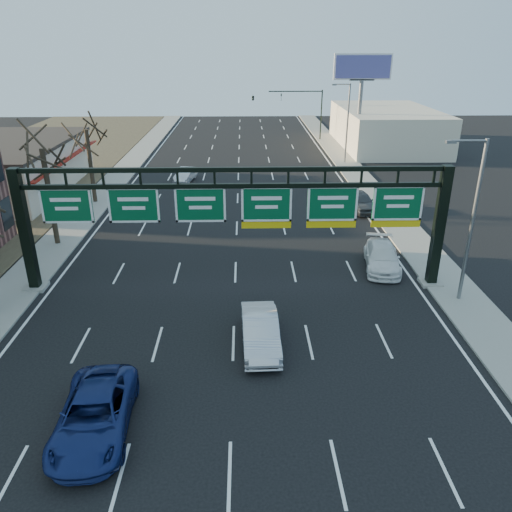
{
  "coord_description": "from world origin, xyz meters",
  "views": [
    {
      "loc": [
        0.58,
        -18.48,
        13.46
      ],
      "look_at": [
        1.17,
        5.13,
        3.2
      ],
      "focal_mm": 35.0,
      "sensor_mm": 36.0,
      "label": 1
    }
  ],
  "objects_px": {
    "car_white_wagon": "(382,257)",
    "sign_gantry": "(237,212)",
    "car_silver_sedan": "(260,332)",
    "car_blue_suv": "(94,415)"
  },
  "relations": [
    {
      "from": "car_white_wagon",
      "to": "sign_gantry",
      "type": "bearing_deg",
      "value": -155.97
    },
    {
      "from": "sign_gantry",
      "to": "car_silver_sedan",
      "type": "distance_m",
      "value": 7.47
    },
    {
      "from": "sign_gantry",
      "to": "car_silver_sedan",
      "type": "bearing_deg",
      "value": -79.81
    },
    {
      "from": "car_silver_sedan",
      "to": "car_white_wagon",
      "type": "distance_m",
      "value": 11.89
    },
    {
      "from": "car_silver_sedan",
      "to": "car_white_wagon",
      "type": "height_order",
      "value": "car_silver_sedan"
    },
    {
      "from": "car_blue_suv",
      "to": "car_silver_sedan",
      "type": "distance_m",
      "value": 8.39
    },
    {
      "from": "car_blue_suv",
      "to": "car_silver_sedan",
      "type": "xyz_separation_m",
      "value": [
        6.3,
        5.54,
        0.02
      ]
    },
    {
      "from": "sign_gantry",
      "to": "car_white_wagon",
      "type": "relative_size",
      "value": 4.83
    },
    {
      "from": "car_silver_sedan",
      "to": "car_white_wagon",
      "type": "bearing_deg",
      "value": 45.25
    },
    {
      "from": "car_white_wagon",
      "to": "car_blue_suv",
      "type": "bearing_deg",
      "value": -125.98
    }
  ]
}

